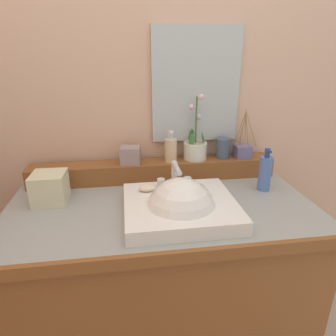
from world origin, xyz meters
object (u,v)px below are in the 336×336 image
soap_dispenser (171,149)px  trinket_box (130,155)px  tumbler_cup (223,148)px  tissue_box (50,188)px  reed_diffuser (242,151)px  sink_basin (181,211)px  potted_plant (195,147)px  lotion_bottle (265,173)px  soap_bar (147,188)px

soap_dispenser → trinket_box: 0.19m
tumbler_cup → tissue_box: bearing=-166.9°
reed_diffuser → tissue_box: reed_diffuser is taller
trinket_box → tissue_box: trinket_box is taller
sink_basin → potted_plant: size_ratio=1.34×
sink_basin → potted_plant: 0.41m
trinket_box → tissue_box: 0.37m
sink_basin → trinket_box: 0.40m
lotion_bottle → sink_basin: bearing=-157.8°
soap_bar → tumbler_cup: size_ratio=0.73×
soap_dispenser → sink_basin: bearing=-92.8°
soap_dispenser → lotion_bottle: (0.39, -0.18, -0.07)m
trinket_box → tissue_box: bearing=-145.3°
soap_dispenser → tumbler_cup: soap_dispenser is taller
sink_basin → soap_dispenser: 0.37m
soap_bar → trinket_box: 0.25m
soap_dispenser → potted_plant: bearing=9.9°
sink_basin → soap_dispenser: size_ratio=2.83×
reed_diffuser → trinket_box: size_ratio=2.65×
soap_dispenser → trinket_box: (-0.19, 0.00, -0.02)m
tumbler_cup → reed_diffuser: reed_diffuser is taller
soap_bar → lotion_bottle: lotion_bottle is taller
sink_basin → soap_bar: bearing=134.4°
trinket_box → lotion_bottle: 0.60m
tissue_box → potted_plant: bearing=16.2°
soap_bar → tumbler_cup: tumbler_cup is taller
tumbler_cup → reed_diffuser: bearing=-5.8°
soap_bar → reed_diffuser: bearing=26.1°
reed_diffuser → tissue_box: 0.89m
sink_basin → tumbler_cup: size_ratio=4.30×
potted_plant → trinket_box: 0.31m
sink_basin → trinket_box: bearing=116.2°
tissue_box → soap_dispenser: bearing=17.6°
lotion_bottle → tissue_box: 0.90m
soap_dispenser → trinket_box: soap_dispenser is taller
soap_dispenser → tumbler_cup: size_ratio=1.52×
soap_dispenser → lotion_bottle: soap_dispenser is taller
tissue_box → tumbler_cup: bearing=13.1°
trinket_box → soap_dispenser: bearing=7.8°
tissue_box → sink_basin: bearing=-20.0°
sink_basin → lotion_bottle: bearing=22.2°
trinket_box → sink_basin: bearing=-55.6°
reed_diffuser → tissue_box: size_ratio=1.82×
soap_bar → tissue_box: (-0.39, 0.07, -0.00)m
potted_plant → trinket_box: potted_plant is taller
reed_diffuser → lotion_bottle: (0.03, -0.19, -0.04)m
tumbler_cup → tissue_box: tumbler_cup is taller
potted_plant → trinket_box: bearing=-176.3°
tumbler_cup → tissue_box: size_ratio=0.74×
tumbler_cup → trinket_box: 0.45m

